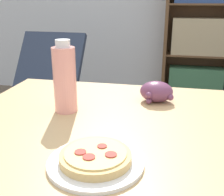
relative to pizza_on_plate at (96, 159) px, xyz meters
The scene contains 6 objects.
dining_table 0.28m from the pizza_on_plate, 64.17° to the left, with size 1.29×0.90×0.78m.
pizza_on_plate is the anchor object (origin of this frame).
grape_bunch 0.49m from the pizza_on_plate, 76.33° to the left, with size 0.13×0.11×0.08m.
drink_bottle 0.38m from the pizza_on_plate, 121.46° to the left, with size 0.08×0.08×0.25m.
lounge_chair_near 1.78m from the pizza_on_plate, 120.51° to the left, with size 0.59×0.78×0.88m.
bookshelf 2.73m from the pizza_on_plate, 80.27° to the left, with size 0.76×0.29×1.66m.
Camera 1 is at (0.02, -0.81, 1.16)m, focal length 45.00 mm.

